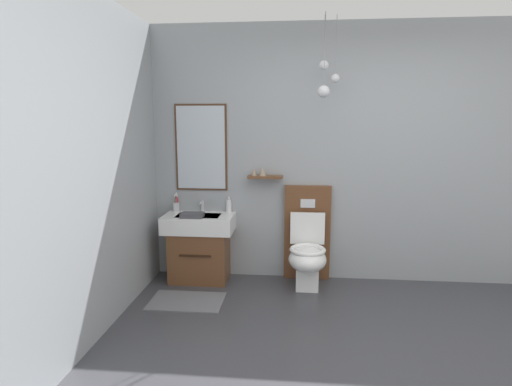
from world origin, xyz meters
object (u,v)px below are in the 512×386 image
object	(u,v)px
vanity_sink_left	(200,245)
folded_hand_towel	(192,215)
soap_dispenser	(229,206)
toothbrush_cup	(176,206)
toilet	(307,249)

from	to	relation	value
vanity_sink_left	folded_hand_towel	distance (m)	0.37
vanity_sink_left	soap_dispenser	xyz separation A→B (m)	(0.29, 0.15, 0.40)
soap_dispenser	toothbrush_cup	bearing A→B (deg)	-178.95
vanity_sink_left	soap_dispenser	size ratio (longest dim) A/B	4.29
soap_dispenser	toilet	bearing A→B (deg)	-11.64
vanity_sink_left	soap_dispenser	distance (m)	0.51
toilet	soap_dispenser	xyz separation A→B (m)	(-0.83, 0.17, 0.40)
vanity_sink_left	toilet	xyz separation A→B (m)	(1.12, -0.02, 0.00)
toothbrush_cup	vanity_sink_left	bearing A→B (deg)	-26.46
toothbrush_cup	soap_dispenser	size ratio (longest dim) A/B	1.22
vanity_sink_left	soap_dispenser	world-z (taller)	soap_dispenser
toilet	toothbrush_cup	xyz separation A→B (m)	(-1.40, 0.16, 0.38)
toilet	soap_dispenser	size ratio (longest dim) A/B	5.95
toothbrush_cup	soap_dispenser	bearing A→B (deg)	1.05
vanity_sink_left	toilet	distance (m)	1.12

